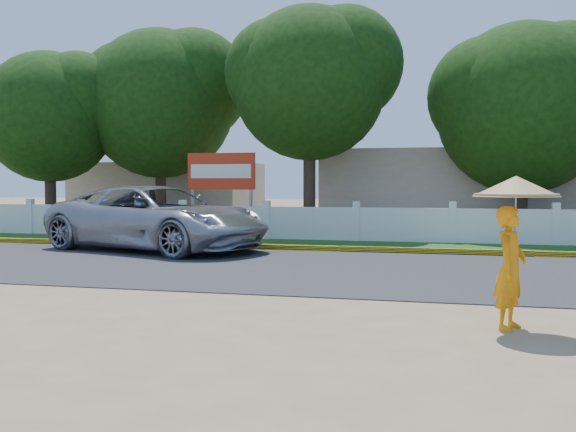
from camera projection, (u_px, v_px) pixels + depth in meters
The scene contains 11 objects.
ground at pixel (257, 308), 9.79m from camera, with size 120.00×120.00×0.00m, color #9E8460.
road at pixel (315, 268), 14.16m from camera, with size 60.00×7.00×0.02m, color #38383A.
grass_verge at pixel (350, 245), 19.25m from camera, with size 60.00×3.50×0.03m, color #2D601E.
curb at pixel (341, 249), 17.59m from camera, with size 40.00×0.18×0.16m, color yellow.
fence at pixel (356, 224), 20.62m from camera, with size 40.00×0.10×1.10m, color silver.
building_near at pixel (451, 190), 26.44m from camera, with size 10.00×6.00×3.20m, color #B7AD99.
building_far at pixel (170, 193), 30.53m from camera, with size 8.00×5.00×2.80m, color #B7AD99.
vehicle at pixel (157, 218), 17.89m from camera, with size 3.01×6.54×1.82m, color #9FA1A7.
monk_with_parasol at pixel (513, 230), 8.29m from camera, with size 1.10×1.10×2.00m.
billboard at pixel (221, 176), 22.80m from camera, with size 2.50×0.13×2.95m.
tree_row at pixel (447, 90), 22.60m from camera, with size 34.79×7.81×9.39m.
Camera 1 is at (2.79, -9.31, 1.92)m, focal length 40.00 mm.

